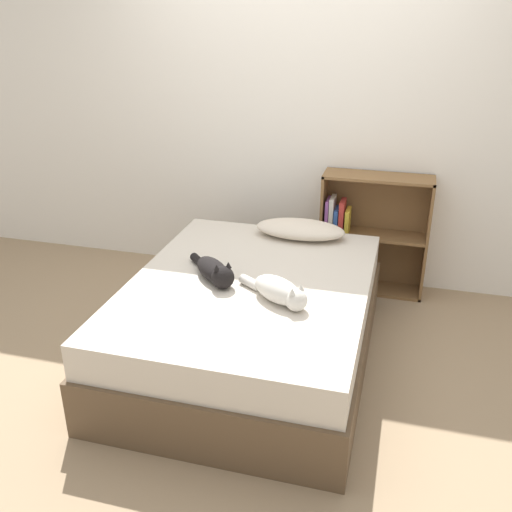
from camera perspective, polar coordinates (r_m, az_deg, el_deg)
The scene contains 7 objects.
ground_plane at distance 3.57m, azimuth -0.59°, elevation -10.22°, with size 8.00×8.00×0.00m, color #997F60.
wall_back at distance 4.29m, azimuth 4.27°, elevation 13.84°, with size 8.00×0.06×2.50m.
bed at distance 3.43m, azimuth -0.61°, elevation -6.58°, with size 1.39×1.82×0.54m.
pillow at distance 3.90m, azimuth 4.44°, elevation 2.69°, with size 0.61×0.30×0.12m.
cat_light at distance 3.05m, azimuth 2.41°, elevation -3.55°, with size 0.44×0.33×0.14m.
cat_dark at distance 3.29m, azimuth -4.12°, elevation -1.55°, with size 0.38×0.39×0.15m.
bookshelf at distance 4.31m, azimuth 11.26°, elevation 2.56°, with size 0.77×0.26×0.89m.
Camera 1 is at (0.81, -2.83, 2.02)m, focal length 40.00 mm.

